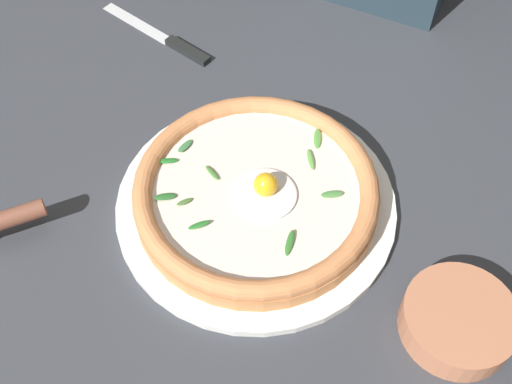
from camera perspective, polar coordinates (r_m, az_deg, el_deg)
The scene contains 5 objects.
ground_plane at distance 0.80m, azimuth -1.32°, elevation -2.57°, with size 2.40×2.40×0.03m, color #373A40.
pizza_plate at distance 0.79m, azimuth 0.00°, elevation -1.10°, with size 0.35×0.35×0.01m, color white.
pizza at distance 0.77m, azimuth 0.01°, elevation -0.00°, with size 0.30×0.30×0.06m.
side_bowl at distance 0.73m, azimuth 17.65°, elevation -10.92°, with size 0.12×0.12×0.04m, color #B87352.
table_knife at distance 1.01m, azimuth -7.66°, elevation 13.24°, with size 0.21×0.09×0.01m.
Camera 1 is at (0.16, -0.41, 0.66)m, focal length 44.64 mm.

